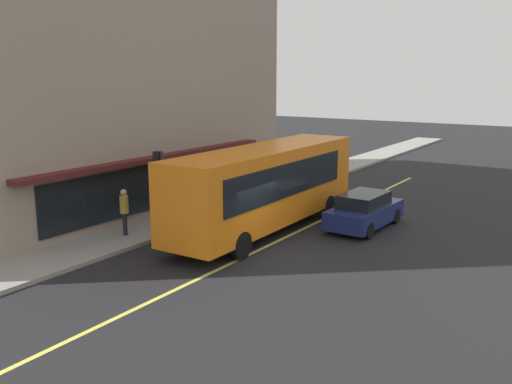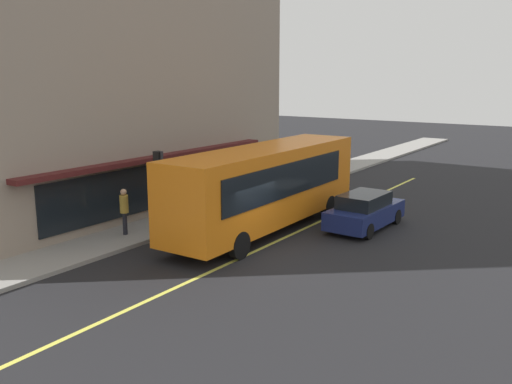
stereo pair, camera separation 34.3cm
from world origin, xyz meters
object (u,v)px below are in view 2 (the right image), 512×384
Objects in this scene: car_navy at (365,211)px; pedestrian_by_curb at (233,182)px; bus at (267,184)px; pedestrian_near_storefront at (124,207)px; traffic_light at (159,171)px.

car_navy is 2.65× the size of pedestrian_by_curb.
pedestrian_by_curb is at bearing 85.93° from car_navy.
car_navy is (2.67, -3.21, -1.24)m from bus.
pedestrian_by_curb is at bearing 52.08° from bus.
bus reaches higher than pedestrian_near_storefront.
pedestrian_near_storefront is (-6.71, 7.28, 0.53)m from car_navy.
bus is 5.77m from pedestrian_near_storefront.
pedestrian_near_storefront is 7.23m from pedestrian_by_curb.
bus reaches higher than car_navy.
pedestrian_near_storefront reaches higher than car_navy.
traffic_light is 0.73× the size of car_navy.
car_navy is at bearing -47.34° from pedestrian_near_storefront.
bus is at bearing -54.68° from traffic_light.
car_navy is (5.20, -6.77, -1.79)m from traffic_light.
pedestrian_near_storefront is 1.12× the size of pedestrian_by_curb.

